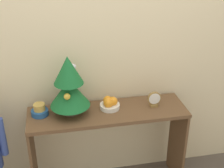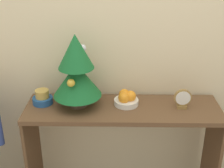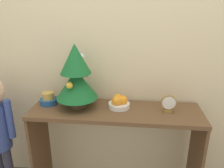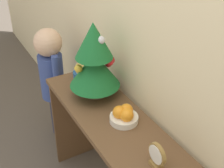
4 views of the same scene
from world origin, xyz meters
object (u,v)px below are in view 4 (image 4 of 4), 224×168
(singing_bowl, at_px, (83,72))
(child_figure, at_px, (51,70))
(fruit_bowl, at_px, (124,115))
(mini_tree, at_px, (94,60))
(desk_clock, at_px, (157,156))

(singing_bowl, relative_size, child_figure, 0.13)
(singing_bowl, bearing_deg, fruit_bowl, -0.56)
(singing_bowl, xyz_separation_m, child_figure, (-0.41, -0.09, -0.16))
(fruit_bowl, height_order, child_figure, child_figure)
(fruit_bowl, xyz_separation_m, child_figure, (-0.96, -0.09, -0.16))
(mini_tree, xyz_separation_m, desk_clock, (0.67, -0.03, -0.18))
(singing_bowl, distance_m, desk_clock, 0.90)
(fruit_bowl, bearing_deg, mini_tree, -176.70)
(mini_tree, distance_m, child_figure, 0.74)
(mini_tree, bearing_deg, desk_clock, -2.17)
(mini_tree, xyz_separation_m, fruit_bowl, (0.31, 0.02, -0.20))
(singing_bowl, bearing_deg, desk_clock, -3.08)
(desk_clock, bearing_deg, child_figure, -178.10)
(fruit_bowl, bearing_deg, child_figure, -174.82)
(desk_clock, relative_size, child_figure, 0.13)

